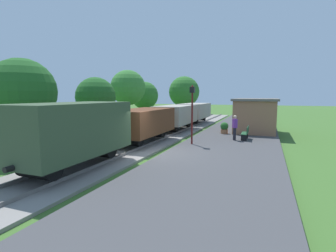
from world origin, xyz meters
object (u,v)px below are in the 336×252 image
at_px(station_hut, 256,115).
at_px(tree_field_distant, 184,92).
at_px(freight_train, 158,119).
at_px(tree_trackside_far, 128,88).
at_px(tree_trackside_mid, 96,97).
at_px(potted_planter, 224,128).
at_px(tree_field_left, 145,95).
at_px(bench_near_hut, 246,133).
at_px(lamp_post_near, 192,103).
at_px(bench_down_platform, 253,121).
at_px(person_waiting, 235,127).
at_px(tree_trackside_near, 22,91).

distance_m(station_hut, tree_field_distant, 19.23).
relative_size(freight_train, tree_trackside_far, 4.34).
relative_size(tree_trackside_mid, tree_field_distant, 0.74).
distance_m(potted_planter, tree_field_left, 15.50).
bearing_deg(tree_field_left, bench_near_hut, -41.09).
relative_size(lamp_post_near, tree_field_left, 0.73).
height_order(bench_down_platform, tree_trackside_far, tree_trackside_far).
bearing_deg(person_waiting, bench_down_platform, -121.50).
xyz_separation_m(lamp_post_near, tree_trackside_near, (-7.85, -5.35, 0.70)).
relative_size(freight_train, tree_trackside_near, 4.95).
distance_m(bench_near_hut, tree_trackside_near, 13.94).
relative_size(freight_train, tree_field_left, 5.12).
relative_size(tree_trackside_mid, tree_field_left, 0.91).
xyz_separation_m(potted_planter, tree_trackside_mid, (-8.67, -4.85, 2.44)).
distance_m(tree_trackside_mid, tree_field_left, 14.83).
bearing_deg(bench_near_hut, tree_trackside_mid, -166.39).
relative_size(potted_planter, tree_field_left, 0.18).
distance_m(person_waiting, tree_field_distant, 23.29).
relative_size(freight_train, potted_planter, 28.38).
height_order(bench_near_hut, lamp_post_near, lamp_post_near).
xyz_separation_m(bench_down_platform, tree_trackside_near, (-10.89, -17.11, 2.78)).
bearing_deg(tree_trackside_mid, potted_planter, 29.23).
relative_size(bench_down_platform, tree_trackside_mid, 0.32).
xyz_separation_m(bench_near_hut, person_waiting, (-0.70, -0.53, 0.46)).
bearing_deg(freight_train, potted_planter, 30.58).
bearing_deg(tree_trackside_far, tree_trackside_mid, -75.60).
relative_size(station_hut, tree_trackside_far, 0.97).
xyz_separation_m(person_waiting, tree_field_distant, (-10.24, 20.75, 2.69)).
height_order(potted_planter, tree_trackside_far, tree_trackside_far).
distance_m(lamp_post_near, tree_trackside_near, 9.53).
bearing_deg(tree_field_left, tree_trackside_mid, -77.53).
height_order(bench_near_hut, tree_field_distant, tree_field_distant).
relative_size(tree_trackside_near, tree_field_distant, 0.84).
bearing_deg(bench_near_hut, lamp_post_near, -136.51).
height_order(bench_near_hut, tree_trackside_near, tree_trackside_near).
bearing_deg(tree_trackside_far, tree_field_distant, 83.13).
bearing_deg(potted_planter, freight_train, -149.42).
height_order(person_waiting, tree_field_left, tree_field_left).
bearing_deg(bench_down_platform, tree_trackside_far, -166.80).
bearing_deg(bench_down_platform, tree_trackside_near, -122.48).
bearing_deg(lamp_post_near, tree_trackside_mid, 177.36).
distance_m(tree_trackside_near, tree_trackside_far, 14.26).
height_order(tree_trackside_near, tree_trackside_far, tree_trackside_far).
bearing_deg(tree_trackside_far, tree_trackside_near, -82.87).
bearing_deg(station_hut, lamp_post_near, -113.99).
bearing_deg(person_waiting, tree_field_left, -71.07).
bearing_deg(tree_trackside_near, person_waiting, 37.10).
xyz_separation_m(lamp_post_near, tree_field_left, (-10.66, 14.83, 0.48)).
bearing_deg(tree_field_distant, tree_field_left, -108.46).
xyz_separation_m(freight_train, tree_trackside_near, (-4.49, -7.85, 2.02)).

